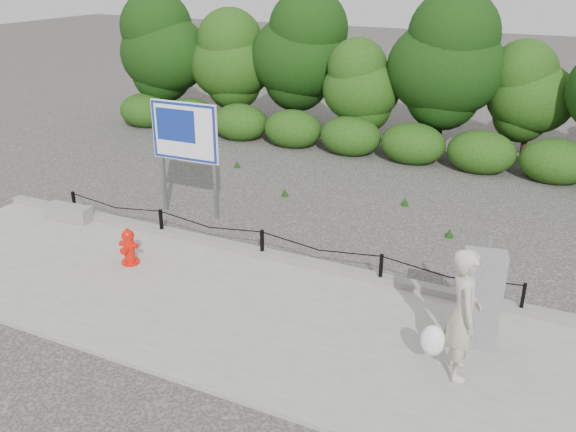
{
  "coord_description": "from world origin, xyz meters",
  "views": [
    {
      "loc": [
        5.3,
        -9.78,
        5.7
      ],
      "look_at": [
        0.49,
        0.2,
        1.0
      ],
      "focal_mm": 38.0,
      "sensor_mm": 36.0,
      "label": 1
    }
  ],
  "objects_px": {
    "pedestrian": "(461,316)",
    "utility_cabinet": "(480,300)",
    "fire_hydrant": "(129,247)",
    "concrete_block": "(69,213)",
    "advertising_sign": "(185,137)"
  },
  "relations": [
    {
      "from": "utility_cabinet",
      "to": "pedestrian",
      "type": "bearing_deg",
      "value": -110.59
    },
    {
      "from": "fire_hydrant",
      "to": "advertising_sign",
      "type": "xyz_separation_m",
      "value": [
        -0.47,
        2.78,
        1.49
      ]
    },
    {
      "from": "concrete_block",
      "to": "utility_cabinet",
      "type": "height_order",
      "value": "utility_cabinet"
    },
    {
      "from": "fire_hydrant",
      "to": "pedestrian",
      "type": "bearing_deg",
      "value": -11.37
    },
    {
      "from": "pedestrian",
      "to": "utility_cabinet",
      "type": "xyz_separation_m",
      "value": [
        0.14,
        0.86,
        -0.16
      ]
    },
    {
      "from": "concrete_block",
      "to": "advertising_sign",
      "type": "height_order",
      "value": "advertising_sign"
    },
    {
      "from": "concrete_block",
      "to": "advertising_sign",
      "type": "distance_m",
      "value": 3.24
    },
    {
      "from": "pedestrian",
      "to": "utility_cabinet",
      "type": "height_order",
      "value": "pedestrian"
    },
    {
      "from": "fire_hydrant",
      "to": "utility_cabinet",
      "type": "distance_m",
      "value": 6.7
    },
    {
      "from": "utility_cabinet",
      "to": "fire_hydrant",
      "type": "bearing_deg",
      "value": 169.83
    },
    {
      "from": "fire_hydrant",
      "to": "pedestrian",
      "type": "distance_m",
      "value": 6.61
    },
    {
      "from": "pedestrian",
      "to": "concrete_block",
      "type": "xyz_separation_m",
      "value": [
        -9.25,
        1.85,
        -0.8
      ]
    },
    {
      "from": "fire_hydrant",
      "to": "concrete_block",
      "type": "height_order",
      "value": "fire_hydrant"
    },
    {
      "from": "concrete_block",
      "to": "utility_cabinet",
      "type": "bearing_deg",
      "value": -6.03
    },
    {
      "from": "fire_hydrant",
      "to": "concrete_block",
      "type": "xyz_separation_m",
      "value": [
        -2.71,
        1.14,
        -0.18
      ]
    }
  ]
}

